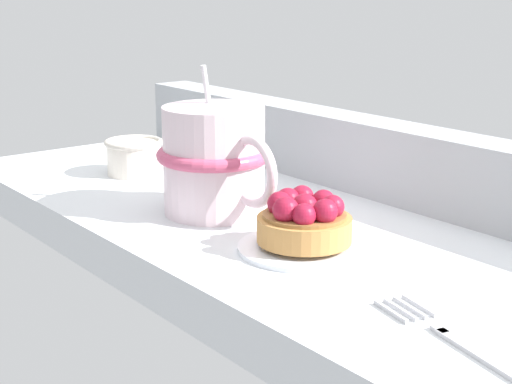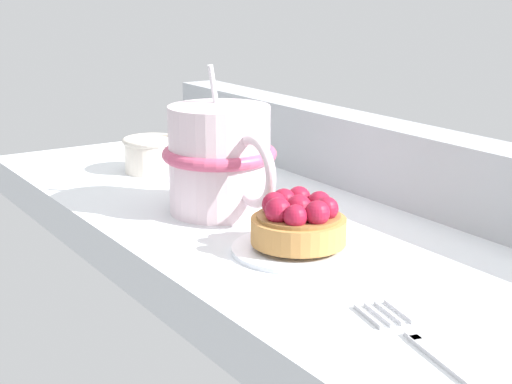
# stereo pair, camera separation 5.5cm
# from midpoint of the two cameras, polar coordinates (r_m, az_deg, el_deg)

# --- Properties ---
(ground_plane) EXTENTS (0.87, 0.30, 0.04)m
(ground_plane) POSITION_cam_midpoint_polar(r_m,az_deg,el_deg) (0.67, 1.97, -4.39)
(ground_plane) COLOR silver
(window_rail_back) EXTENTS (0.86, 0.05, 0.07)m
(window_rail_back) POSITION_cam_midpoint_polar(r_m,az_deg,el_deg) (0.74, 9.62, 1.81)
(window_rail_back) COLOR #9EA3A8
(window_rail_back) RESTS_ON ground_plane
(dessert_plate) EXTENTS (0.10, 0.10, 0.01)m
(dessert_plate) POSITION_cam_midpoint_polar(r_m,az_deg,el_deg) (0.61, 0.96, -4.00)
(dessert_plate) COLOR silver
(dessert_plate) RESTS_ON ground_plane
(raspberry_tart) EXTENTS (0.07, 0.07, 0.04)m
(raspberry_tart) POSITION_cam_midpoint_polar(r_m,az_deg,el_deg) (0.60, 0.94, -2.08)
(raspberry_tart) COLOR #B77F42
(raspberry_tart) RESTS_ON dessert_plate
(coffee_mug) EXTENTS (0.14, 0.10, 0.13)m
(coffee_mug) POSITION_cam_midpoint_polar(r_m,az_deg,el_deg) (0.70, -5.25, 2.35)
(coffee_mug) COLOR silver
(coffee_mug) RESTS_ON ground_plane
(dessert_fork) EXTENTS (0.16, 0.05, 0.01)m
(dessert_fork) POSITION_cam_midpoint_polar(r_m,az_deg,el_deg) (0.46, 11.87, -10.98)
(dessert_fork) COLOR #B7B7BC
(dessert_fork) RESTS_ON ground_plane
(sugar_bowl) EXTENTS (0.06, 0.06, 0.04)m
(sugar_bowl) POSITION_cam_midpoint_polar(r_m,az_deg,el_deg) (0.86, -10.73, 2.62)
(sugar_bowl) COLOR silver
(sugar_bowl) RESTS_ON ground_plane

